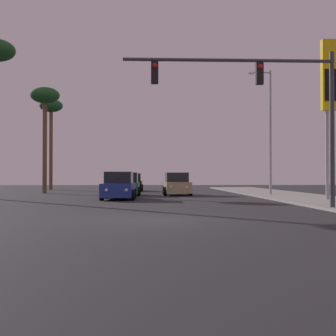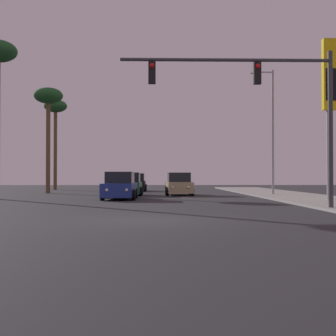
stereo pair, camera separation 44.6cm
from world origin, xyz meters
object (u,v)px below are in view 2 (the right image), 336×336
car_tan (179,185)px  palm_tree_far (55,111)px  street_lamp (271,125)px  traffic_light_mast (268,94)px  car_black (136,183)px  car_blue (120,187)px  palm_tree_mid (48,102)px  car_green (129,185)px

car_tan → palm_tree_far: bearing=-51.1°
car_tan → street_lamp: size_ratio=0.48×
traffic_light_mast → street_lamp: bearing=75.8°
car_black → car_tan: same height
car_black → palm_tree_far: (-8.61, 4.44, 7.44)m
traffic_light_mast → street_lamp: size_ratio=0.98×
traffic_light_mast → street_lamp: 14.90m
car_black → palm_tree_far: bearing=-27.4°
car_blue → palm_tree_mid: 14.26m
car_blue → palm_tree_far: size_ratio=0.46×
car_blue → street_lamp: (10.53, 5.06, 4.36)m
traffic_light_mast → palm_tree_mid: (-13.67, 19.85, 2.83)m
car_green → traffic_light_mast: traffic_light_mast is taller
car_black → street_lamp: bearing=133.1°
car_blue → palm_tree_mid: (-6.80, 10.48, 6.87)m
car_tan → palm_tree_mid: bearing=-23.4°
car_green → street_lamp: 11.26m
car_green → car_tan: bearing=-173.8°
car_blue → car_green: same height
palm_tree_far → car_black: bearing=-27.3°
car_blue → car_tan: size_ratio=1.00×
car_black → palm_tree_far: size_ratio=0.46×
car_blue → car_tan: (3.90, 6.26, 0.00)m
car_green → palm_tree_mid: bearing=-32.5°
street_lamp → car_tan: bearing=169.8°
palm_tree_mid → car_green: bearing=-33.2°
car_tan → traffic_light_mast: (2.96, -15.64, 4.04)m
car_black → car_tan: (3.67, -9.78, 0.00)m
traffic_light_mast → street_lamp: (3.66, 14.44, 0.31)m
palm_tree_far → car_tan: bearing=-49.2°
palm_tree_mid → car_black: bearing=38.3°
car_tan → traffic_light_mast: size_ratio=0.49×
car_tan → car_black: bearing=-71.3°
car_tan → palm_tree_far: size_ratio=0.46×
car_blue → car_green: size_ratio=1.00×
car_blue → palm_tree_mid: palm_tree_mid is taller
street_lamp → palm_tree_far: bearing=140.8°
street_lamp → car_blue: bearing=-154.3°
car_black → car_tan: size_ratio=0.99×
car_tan → car_green: bearing=3.6°
car_blue → car_black: bearing=-88.7°
car_blue → palm_tree_mid: size_ratio=0.49×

